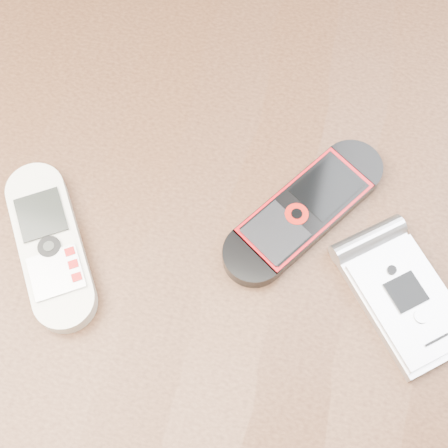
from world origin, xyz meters
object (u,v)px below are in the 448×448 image
table (219,272)px  nokia_black_red (304,211)px  nokia_white (50,244)px  motorola_razr (406,299)px

table → nokia_black_red: nokia_black_red is taller
table → nokia_white: size_ratio=8.53×
table → nokia_black_red: 0.13m
motorola_razr → table: bearing=129.8°
nokia_white → motorola_razr: (0.27, 0.02, 0.00)m
motorola_razr → nokia_black_red: bearing=108.0°
motorola_razr → nokia_white: bearing=144.2°
nokia_black_red → motorola_razr: bearing=2.0°
table → motorola_razr: motorola_razr is taller
nokia_white → motorola_razr: bearing=-28.9°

